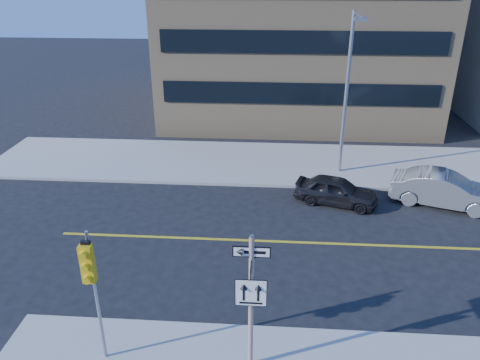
# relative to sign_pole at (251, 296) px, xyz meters

# --- Properties ---
(ground) EXTENTS (120.00, 120.00, 0.00)m
(ground) POSITION_rel_sign_pole_xyz_m (0.00, 2.51, -2.44)
(ground) COLOR black
(ground) RESTS_ON ground
(sign_pole) EXTENTS (0.92, 0.92, 4.06)m
(sign_pole) POSITION_rel_sign_pole_xyz_m (0.00, 0.00, 0.00)
(sign_pole) COLOR beige
(sign_pole) RESTS_ON near_sidewalk
(traffic_signal) EXTENTS (0.32, 0.45, 4.00)m
(traffic_signal) POSITION_rel_sign_pole_xyz_m (-4.00, -0.15, 0.59)
(traffic_signal) COLOR gray
(traffic_signal) RESTS_ON near_sidewalk
(parked_car_a) EXTENTS (2.55, 4.04, 1.28)m
(parked_car_a) POSITION_rel_sign_pole_xyz_m (3.43, 10.04, -1.80)
(parked_car_a) COLOR black
(parked_car_a) RESTS_ON ground
(parked_car_b) EXTENTS (3.10, 4.96, 1.54)m
(parked_car_b) POSITION_rel_sign_pole_xyz_m (8.29, 10.20, -1.67)
(parked_car_b) COLOR slate
(parked_car_b) RESTS_ON ground
(streetlight_a) EXTENTS (0.55, 2.25, 8.00)m
(streetlight_a) POSITION_rel_sign_pole_xyz_m (4.00, 13.27, 2.32)
(streetlight_a) COLOR gray
(streetlight_a) RESTS_ON far_sidewalk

